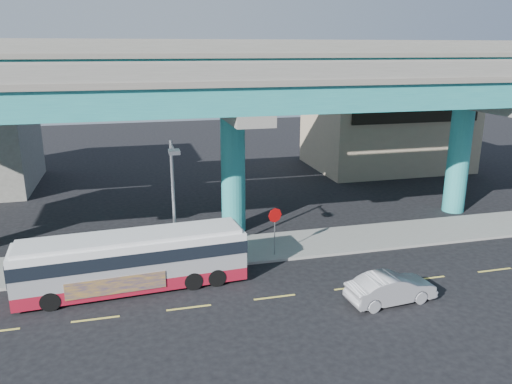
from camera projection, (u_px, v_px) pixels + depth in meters
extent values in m
plane|color=black|center=(273.00, 294.00, 23.53)|extent=(120.00, 120.00, 0.00)
cube|color=gray|center=(246.00, 249.00, 28.63)|extent=(70.00, 4.00, 0.15)
cube|color=#D8C64C|center=(96.00, 319.00, 21.36)|extent=(2.00, 0.12, 0.01)
cube|color=#D8C64C|center=(189.00, 308.00, 22.31)|extent=(2.00, 0.12, 0.01)
cube|color=#D8C64C|center=(275.00, 297.00, 23.25)|extent=(2.00, 0.12, 0.01)
cube|color=#D8C64C|center=(354.00, 287.00, 24.20)|extent=(2.00, 0.12, 0.01)
cube|color=#D8C64C|center=(427.00, 278.00, 25.14)|extent=(2.00, 0.12, 0.01)
cube|color=#D8C64C|center=(495.00, 270.00, 26.09)|extent=(2.00, 0.12, 0.01)
cylinder|color=teal|center=(233.00, 174.00, 30.89)|extent=(1.50, 1.50, 7.40)
cube|color=gray|center=(232.00, 109.00, 29.78)|extent=(2.00, 12.00, 0.60)
cube|color=gray|center=(221.00, 89.00, 32.80)|extent=(1.80, 5.00, 1.20)
cylinder|color=teal|center=(458.00, 160.00, 34.68)|extent=(1.50, 1.50, 7.40)
cube|color=gray|center=(465.00, 102.00, 33.57)|extent=(2.00, 12.00, 0.60)
cube|color=gray|center=(436.00, 85.00, 36.58)|extent=(1.80, 5.00, 1.20)
cube|color=teal|center=(245.00, 97.00, 26.25)|extent=(52.00, 5.00, 1.40)
cube|color=gray|center=(245.00, 81.00, 26.01)|extent=(52.00, 5.40, 0.30)
cube|color=gray|center=(257.00, 72.00, 23.53)|extent=(52.00, 0.25, 0.80)
cube|color=gray|center=(235.00, 68.00, 28.19)|extent=(52.00, 0.25, 0.80)
cube|color=teal|center=(221.00, 69.00, 32.44)|extent=(52.00, 5.00, 1.40)
cube|color=gray|center=(221.00, 55.00, 32.20)|extent=(52.00, 5.40, 0.30)
cube|color=gray|center=(228.00, 46.00, 29.72)|extent=(52.00, 0.25, 0.80)
cube|color=gray|center=(214.00, 47.00, 34.38)|extent=(52.00, 0.25, 0.80)
cube|color=tan|center=(386.00, 131.00, 48.24)|extent=(14.00, 10.00, 7.00)
cube|color=black|center=(417.00, 116.00, 42.91)|extent=(12.00, 0.25, 1.20)
cube|color=maroon|center=(135.00, 279.00, 24.02)|extent=(10.80, 3.01, 0.62)
cube|color=#A5A5AA|center=(133.00, 260.00, 23.75)|extent=(10.80, 3.01, 1.33)
cube|color=black|center=(133.00, 251.00, 23.63)|extent=(10.87, 3.07, 0.62)
cube|color=silver|center=(132.00, 242.00, 23.49)|extent=(10.80, 3.01, 0.36)
cube|color=silver|center=(131.00, 236.00, 23.42)|extent=(10.39, 2.73, 0.18)
cube|color=black|center=(241.00, 241.00, 25.28)|extent=(0.20, 2.02, 1.07)
cube|color=black|center=(9.00, 269.00, 22.05)|extent=(0.20, 2.02, 1.07)
cube|color=navy|center=(116.00, 286.00, 22.60)|extent=(4.44, 0.36, 0.80)
cylinder|color=black|center=(50.00, 301.00, 21.97)|extent=(0.91, 0.33, 0.89)
cylinder|color=black|center=(53.00, 281.00, 23.84)|extent=(0.91, 0.33, 0.89)
cylinder|color=black|center=(193.00, 281.00, 23.90)|extent=(0.91, 0.33, 0.89)
cylinder|color=black|center=(186.00, 264.00, 25.77)|extent=(0.91, 0.33, 0.89)
cylinder|color=black|center=(217.00, 277.00, 24.25)|extent=(0.91, 0.33, 0.89)
cylinder|color=black|center=(207.00, 261.00, 26.12)|extent=(0.91, 0.33, 0.89)
imported|color=#A3A3A7|center=(391.00, 288.00, 22.65)|extent=(2.19, 4.40, 1.37)
imported|color=#323136|center=(73.00, 253.00, 26.23)|extent=(2.20, 4.06, 1.29)
cylinder|color=gray|center=(174.00, 205.00, 25.31)|extent=(0.16, 0.16, 6.70)
cylinder|color=gray|center=(172.00, 147.00, 23.59)|extent=(0.12, 1.81, 0.12)
cube|color=gray|center=(174.00, 152.00, 22.76)|extent=(0.50, 0.70, 0.18)
cylinder|color=gray|center=(275.00, 235.00, 27.38)|extent=(0.06, 0.06, 2.36)
cylinder|color=#B20A0A|center=(275.00, 215.00, 27.04)|extent=(0.80, 0.23, 0.82)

